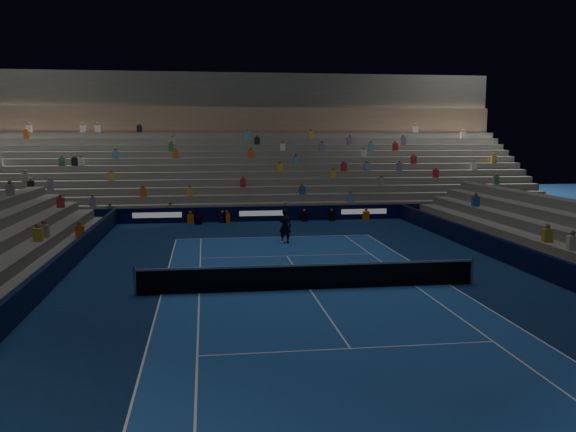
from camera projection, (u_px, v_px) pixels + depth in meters
The scene contains 9 objects.
ground at pixel (310, 290), 22.63m from camera, with size 90.00×90.00×0.00m, color #0C2349.
court_surface at pixel (310, 290), 22.63m from camera, with size 10.97×23.77×0.01m, color #1B4B99.
sponsor_barrier_far at pixel (263, 214), 40.73m from camera, with size 44.00×0.25×1.00m, color black.
sponsor_barrier_east at pixel (551, 269), 23.88m from camera, with size 0.25×37.00×1.00m, color black.
sponsor_barrier_west at pixel (39, 285), 21.25m from camera, with size 0.25×37.00×1.00m, color black.
grandstand_main at pixel (252, 165), 49.58m from camera, with size 44.00×15.20×11.20m.
tennis_net at pixel (310, 277), 22.57m from camera, with size 12.90×0.10×1.10m.
tennis_player at pixel (285, 226), 32.34m from camera, with size 0.68×0.44×1.86m, color black.
broadcast_camera at pixel (199, 220), 39.27m from camera, with size 0.50×0.88×0.52m.
Camera 1 is at (-3.83, -21.75, 5.75)m, focal length 37.60 mm.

